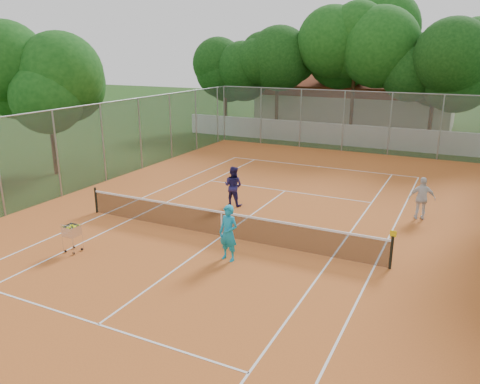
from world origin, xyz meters
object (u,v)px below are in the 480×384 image
at_px(clubhouse, 355,100).
at_px(player_far_left, 233,186).
at_px(player_near, 228,233).
at_px(player_far_right, 422,198).
at_px(tennis_net, 222,224).
at_px(ball_hopper, 72,238).

relative_size(clubhouse, player_far_left, 9.43).
bearing_deg(player_near, player_far_right, 62.44).
bearing_deg(tennis_net, player_far_left, 110.45).
bearing_deg(tennis_net, player_near, -55.15).
bearing_deg(ball_hopper, player_near, -1.15).
height_order(player_near, player_far_left, player_near).
xyz_separation_m(tennis_net, clubhouse, (-2.00, 29.00, 1.69)).
relative_size(clubhouse, ball_hopper, 16.10).
height_order(clubhouse, player_far_right, clubhouse).
xyz_separation_m(clubhouse, player_far_right, (8.26, -23.84, -1.32)).
distance_m(tennis_net, player_far_left, 3.64).
xyz_separation_m(tennis_net, ball_hopper, (-3.82, -3.41, 0.02)).
distance_m(tennis_net, ball_hopper, 5.12).
relative_size(player_near, player_far_right, 1.07).
distance_m(tennis_net, player_far_right, 8.12).
distance_m(player_near, ball_hopper, 5.28).
relative_size(tennis_net, player_near, 6.44).
relative_size(player_far_right, ball_hopper, 1.69).
bearing_deg(player_far_right, tennis_net, 26.69).
xyz_separation_m(tennis_net, player_near, (1.15, -1.65, 0.43)).
distance_m(tennis_net, clubhouse, 29.12).
relative_size(tennis_net, player_far_left, 6.83).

